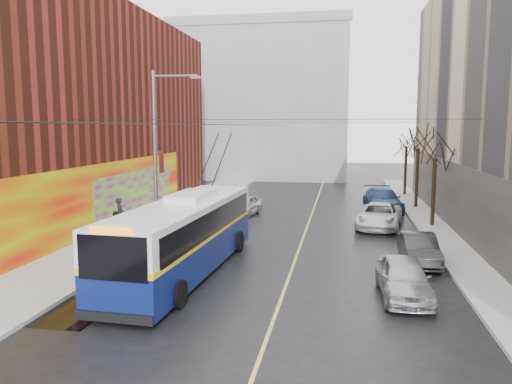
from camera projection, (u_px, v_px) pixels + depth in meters
ground at (229, 315)px, 16.27m from camera, size 140.00×140.00×0.00m
sidewalk_left at (142, 229)px, 29.34m from camera, size 4.00×60.00×0.15m
sidewalk_right at (445, 241)px, 26.44m from camera, size 2.00×60.00×0.15m
lane_line at (306, 229)px, 29.68m from camera, size 0.12×50.00×0.01m
building_left at (33, 112)px, 31.74m from camera, size 12.11×36.00×14.00m
building_far at (264, 102)px, 60.04m from camera, size 20.50×12.10×18.00m
streetlight_pole at (158, 150)px, 26.44m from camera, size 2.65×0.60×9.00m
catenary_wires at (242, 124)px, 30.30m from camera, size 18.00×60.00×0.22m
tree_near at (436, 145)px, 29.70m from camera, size 3.20×3.20×6.40m
tree_mid at (419, 138)px, 36.50m from camera, size 3.20×3.20×6.68m
tree_far at (407, 137)px, 43.35m from camera, size 3.20×3.20×6.57m
puddle at (71, 312)px, 16.52m from camera, size 2.28×2.83×0.01m
pigeons_flying at (220, 108)px, 25.67m from camera, size 4.45×1.66×0.44m
trolleybus at (184, 235)px, 20.78m from camera, size 3.33×12.34×5.79m
parked_car_a at (404, 278)px, 17.87m from camera, size 1.90×4.33×1.45m
parked_car_b at (419, 249)px, 22.23m from camera, size 1.51×4.10×1.34m
parked_car_c at (379, 216)px, 30.13m from camera, size 3.26×5.63×1.48m
parked_car_d at (383, 200)px, 35.93m from camera, size 2.82×5.90×1.66m
following_car at (244, 206)px, 34.23m from camera, size 2.30×4.33×1.40m
pedestrian_a at (120, 214)px, 28.54m from camera, size 0.62×0.79×1.90m
pedestrian_b at (117, 227)px, 25.45m from camera, size 0.85×0.97×1.68m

